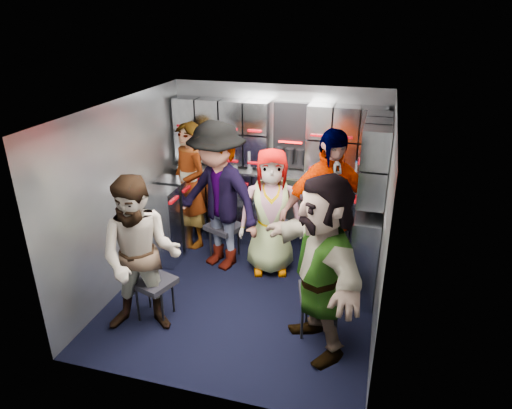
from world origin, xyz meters
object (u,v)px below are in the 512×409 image
(attendant_arc_a, at_px, (141,257))
(attendant_arc_c, at_px, (271,212))
(jump_seat_mid_right, at_px, (326,253))
(jump_seat_center, at_px, (274,231))
(jump_seat_mid_left, at_px, (224,229))
(attendant_standing, at_px, (190,186))
(jump_seat_near_left, at_px, (154,284))
(jump_seat_near_right, at_px, (321,296))
(attendant_arc_d, at_px, (327,214))
(attendant_arc_b, at_px, (218,197))
(attendant_arc_e, at_px, (321,266))

(attendant_arc_a, bearing_deg, attendant_arc_c, 41.58)
(jump_seat_mid_right, bearing_deg, jump_seat_center, 160.86)
(jump_seat_mid_left, distance_m, attendant_arc_c, 0.74)
(jump_seat_mid_left, bearing_deg, attendant_arc_c, -11.04)
(attendant_standing, bearing_deg, jump_seat_near_left, -46.45)
(jump_seat_mid_left, height_order, attendant_arc_c, attendant_arc_c)
(jump_seat_near_right, relative_size, attendant_arc_a, 0.31)
(attendant_arc_d, bearing_deg, attendant_arc_a, -178.20)
(attendant_standing, bearing_deg, jump_seat_center, 24.77)
(jump_seat_near_left, xyz_separation_m, attendant_standing, (-0.27, 1.60, 0.44))
(attendant_arc_b, xyz_separation_m, attendant_arc_d, (1.31, -0.18, 0.02))
(jump_seat_mid_right, height_order, attendant_arc_e, attendant_arc_e)
(jump_seat_center, relative_size, jump_seat_near_right, 1.08)
(attendant_standing, distance_m, attendant_arc_a, 1.80)
(jump_seat_center, bearing_deg, attendant_standing, 170.85)
(jump_seat_mid_right, relative_size, attendant_arc_e, 0.24)
(attendant_arc_c, bearing_deg, attendant_arc_e, -73.05)
(attendant_arc_a, relative_size, attendant_arc_c, 1.05)
(jump_seat_mid_right, xyz_separation_m, attendant_standing, (-1.86, 0.42, 0.47))
(jump_seat_mid_right, bearing_deg, attendant_arc_d, -90.00)
(jump_seat_center, relative_size, attendant_arc_d, 0.29)
(jump_seat_near_right, bearing_deg, attendant_arc_c, 126.33)
(jump_seat_mid_right, distance_m, attendant_arc_e, 1.27)
(attendant_arc_d, bearing_deg, attendant_standing, 127.28)
(attendant_standing, height_order, attendant_arc_a, attendant_standing)
(attendant_arc_d, bearing_deg, attendant_arc_b, 137.57)
(attendant_arc_c, distance_m, attendant_arc_d, 0.73)
(jump_seat_near_right, xyz_separation_m, attendant_arc_d, (-0.09, 0.80, 0.50))
(attendant_arc_d, bearing_deg, jump_seat_near_right, -118.50)
(attendant_arc_d, bearing_deg, jump_seat_mid_right, 55.30)
(attendant_arc_d, relative_size, attendant_arc_e, 1.08)
(jump_seat_mid_right, height_order, attendant_arc_c, attendant_arc_c)
(attendant_arc_c, bearing_deg, attendant_standing, 147.52)
(jump_seat_center, bearing_deg, attendant_arc_d, -31.56)
(jump_seat_near_left, xyz_separation_m, jump_seat_near_right, (1.68, 0.19, 0.04))
(attendant_arc_b, distance_m, attendant_arc_d, 1.32)
(jump_seat_near_left, relative_size, attendant_arc_e, 0.27)
(attendant_arc_a, bearing_deg, attendant_arc_e, -8.83)
(jump_seat_mid_right, height_order, attendant_arc_d, attendant_arc_d)
(attendant_standing, bearing_deg, jump_seat_near_right, -1.92)
(jump_seat_center, relative_size, attendant_arc_e, 0.31)
(jump_seat_near_right, xyz_separation_m, attendant_arc_a, (-1.68, -0.37, 0.37))
(jump_seat_center, bearing_deg, jump_seat_mid_left, -174.86)
(jump_seat_center, bearing_deg, jump_seat_mid_right, -19.14)
(attendant_standing, bearing_deg, attendant_arc_d, 15.90)
(jump_seat_center, distance_m, attendant_arc_d, 0.94)
(jump_seat_mid_right, bearing_deg, jump_seat_near_right, -84.93)
(attendant_arc_c, distance_m, attendant_arc_e, 1.44)
(jump_seat_near_left, xyz_separation_m, attendant_arc_a, (-0.00, -0.18, 0.41))
(jump_seat_near_left, height_order, jump_seat_mid_right, jump_seat_near_left)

